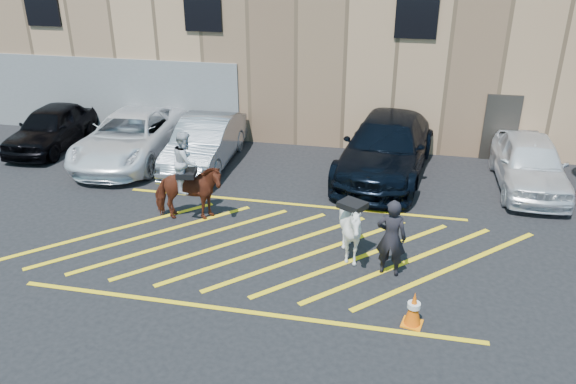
% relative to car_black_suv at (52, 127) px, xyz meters
% --- Properties ---
extents(ground, '(90.00, 90.00, 0.00)m').
position_rel_car_black_suv_xyz_m(ground, '(9.12, -5.06, -0.73)').
color(ground, black).
rests_on(ground, ground).
extents(car_black_suv, '(1.95, 4.38, 1.47)m').
position_rel_car_black_suv_xyz_m(car_black_suv, '(0.00, 0.00, 0.00)').
color(car_black_suv, black).
rests_on(car_black_suv, ground).
extents(car_white_pickup, '(2.91, 5.68, 1.53)m').
position_rel_car_black_suv_xyz_m(car_white_pickup, '(3.23, -0.50, 0.03)').
color(car_white_pickup, white).
rests_on(car_white_pickup, ground).
extents(car_silver_sedan, '(1.78, 4.70, 1.53)m').
position_rel_car_black_suv_xyz_m(car_silver_sedan, '(5.82, -0.51, 0.03)').
color(car_silver_sedan, gray).
rests_on(car_silver_sedan, ground).
extents(car_blue_suv, '(3.22, 6.28, 1.74)m').
position_rel_car_black_suv_xyz_m(car_blue_suv, '(11.55, -0.01, 0.14)').
color(car_blue_suv, black).
rests_on(car_blue_suv, ground).
extents(car_white_suv, '(1.84, 4.52, 1.53)m').
position_rel_car_black_suv_xyz_m(car_white_suv, '(15.70, -0.27, 0.03)').
color(car_white_suv, white).
rests_on(car_white_suv, ground).
extents(handler, '(0.69, 0.49, 1.78)m').
position_rel_car_black_suv_xyz_m(handler, '(11.94, -5.84, 0.16)').
color(handler, black).
rests_on(handler, ground).
extents(warehouse, '(32.42, 10.20, 7.30)m').
position_rel_car_black_suv_xyz_m(warehouse, '(9.10, 6.93, 2.92)').
color(warehouse, tan).
rests_on(warehouse, ground).
extents(hatching_zone, '(12.60, 5.12, 0.01)m').
position_rel_car_black_suv_xyz_m(hatching_zone, '(9.12, -5.36, -0.73)').
color(hatching_zone, yellow).
rests_on(hatching_zone, ground).
extents(mounted_bay, '(1.96, 1.17, 2.42)m').
position_rel_car_black_suv_xyz_m(mounted_bay, '(6.70, -4.30, 0.24)').
color(mounted_bay, maroon).
rests_on(mounted_bay, ground).
extents(saddled_white, '(1.80, 1.86, 1.57)m').
position_rel_car_black_suv_xyz_m(saddled_white, '(11.04, -5.45, 0.06)').
color(saddled_white, white).
rests_on(saddled_white, ground).
extents(traffic_cone, '(0.45, 0.45, 0.73)m').
position_rel_car_black_suv_xyz_m(traffic_cone, '(12.47, -7.57, -0.37)').
color(traffic_cone, orange).
rests_on(traffic_cone, ground).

